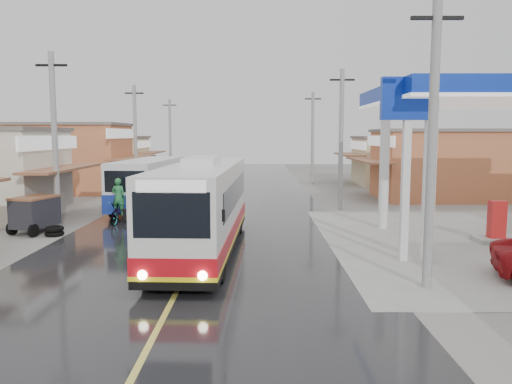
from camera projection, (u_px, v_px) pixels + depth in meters
ground at (179, 288)px, 14.12m from camera, size 120.00×120.00×0.00m
road at (220, 209)px, 29.02m from camera, size 12.00×90.00×0.02m
centre_line at (220, 209)px, 29.02m from camera, size 0.15×90.00×0.01m
shopfronts_left at (21, 202)px, 32.05m from camera, size 11.00×44.00×5.20m
shopfronts_right at (502, 218)px, 25.99m from camera, size 11.00×44.00×4.80m
utility_poles_left at (105, 207)px, 30.04m from camera, size 1.60×50.00×8.00m
utility_poles_right at (340, 209)px, 29.00m from camera, size 1.60×36.00×8.00m
coach_bus at (204, 207)px, 18.29m from camera, size 2.92×11.28×3.50m
second_bus at (149, 183)px, 28.69m from camera, size 2.83×8.81×2.88m
cyclist at (120, 209)px, 24.27m from camera, size 1.01×2.17×2.25m
tricycle_near at (35, 212)px, 21.93m from camera, size 1.85×2.39×1.62m
tyre_stack at (54, 231)px, 21.36m from camera, size 0.80×0.80×0.41m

